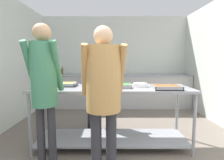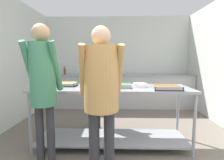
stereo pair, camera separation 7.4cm
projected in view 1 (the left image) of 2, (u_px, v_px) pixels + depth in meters
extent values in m
cube|color=silver|center=(115.00, 61.00, 5.35)|extent=(4.39, 0.06, 2.65)
cube|color=silver|center=(1.00, 62.00, 3.26)|extent=(0.06, 4.32, 2.65)
cube|color=#A8A8A8|center=(115.00, 91.00, 5.08)|extent=(4.23, 0.62, 0.89)
cube|color=gray|center=(115.00, 75.00, 5.03)|extent=(4.23, 0.65, 0.04)
cube|color=black|center=(88.00, 75.00, 5.03)|extent=(0.56, 0.39, 0.02)
cube|color=gray|center=(112.00, 88.00, 2.69)|extent=(2.39, 0.75, 0.04)
cube|color=gray|center=(112.00, 138.00, 2.78)|extent=(2.31, 0.67, 0.02)
cylinder|color=gray|center=(30.00, 125.00, 2.42)|extent=(0.04, 0.04, 0.90)
cylinder|color=gray|center=(194.00, 125.00, 2.42)|extent=(0.04, 0.04, 0.90)
cylinder|color=gray|center=(47.00, 112.00, 3.07)|extent=(0.04, 0.04, 0.90)
cylinder|color=gray|center=(177.00, 112.00, 3.07)|extent=(0.04, 0.04, 0.90)
cube|color=gray|center=(64.00, 86.00, 2.81)|extent=(0.39, 0.27, 0.01)
cube|color=gold|center=(64.00, 84.00, 2.81)|extent=(0.37, 0.25, 0.04)
cube|color=gray|center=(61.00, 85.00, 2.68)|extent=(0.39, 0.01, 0.05)
cube|color=gray|center=(66.00, 83.00, 2.94)|extent=(0.39, 0.01, 0.05)
cube|color=gray|center=(52.00, 84.00, 2.81)|extent=(0.01, 0.27, 0.05)
cube|color=gray|center=(76.00, 84.00, 2.81)|extent=(0.01, 0.27, 0.05)
cylinder|color=gray|center=(90.00, 83.00, 2.87)|extent=(0.24, 0.24, 0.07)
cylinder|color=#B7472D|center=(90.00, 82.00, 2.87)|extent=(0.22, 0.22, 0.01)
cylinder|color=black|center=(102.00, 82.00, 2.87)|extent=(0.14, 0.02, 0.02)
cube|color=gray|center=(117.00, 87.00, 2.67)|extent=(0.41, 0.30, 0.01)
cube|color=#387A38|center=(117.00, 85.00, 2.67)|extent=(0.39, 0.27, 0.04)
cube|color=gray|center=(117.00, 87.00, 2.53)|extent=(0.41, 0.01, 0.05)
cube|color=gray|center=(117.00, 84.00, 2.81)|extent=(0.41, 0.01, 0.05)
cube|color=gray|center=(104.00, 86.00, 2.67)|extent=(0.01, 0.30, 0.05)
cube|color=gray|center=(130.00, 86.00, 2.67)|extent=(0.01, 0.30, 0.05)
cylinder|color=white|center=(140.00, 87.00, 2.72)|extent=(0.23, 0.23, 0.01)
cylinder|color=white|center=(140.00, 86.00, 2.72)|extent=(0.23, 0.23, 0.01)
cylinder|color=white|center=(140.00, 85.00, 2.72)|extent=(0.23, 0.23, 0.01)
cylinder|color=white|center=(140.00, 84.00, 2.71)|extent=(0.22, 0.22, 0.01)
cylinder|color=white|center=(140.00, 83.00, 2.71)|extent=(0.22, 0.22, 0.01)
cube|color=gray|center=(166.00, 89.00, 2.53)|extent=(0.39, 0.34, 0.01)
cube|color=brown|center=(166.00, 87.00, 2.52)|extent=(0.37, 0.31, 0.04)
cube|color=gray|center=(170.00, 89.00, 2.36)|extent=(0.39, 0.01, 0.05)
cube|color=gray|center=(163.00, 85.00, 2.68)|extent=(0.39, 0.01, 0.05)
cube|color=gray|center=(153.00, 87.00, 2.52)|extent=(0.01, 0.34, 0.05)
cube|color=gray|center=(179.00, 87.00, 2.52)|extent=(0.01, 0.34, 0.05)
cylinder|color=#2D2D33|center=(41.00, 138.00, 2.13)|extent=(0.10, 0.10, 0.81)
cylinder|color=#2D2D33|center=(52.00, 138.00, 2.13)|extent=(0.10, 0.10, 0.81)
cylinder|color=#3D7F5B|center=(30.00, 67.00, 2.03)|extent=(0.07, 0.33, 0.61)
cylinder|color=#3D7F5B|center=(57.00, 67.00, 2.03)|extent=(0.07, 0.33, 0.61)
cylinder|color=#3D7F5B|center=(44.00, 74.00, 2.04)|extent=(0.30, 0.30, 0.75)
sphere|color=tan|center=(42.00, 33.00, 1.99)|extent=(0.21, 0.21, 0.21)
cylinder|color=#2D2D33|center=(96.00, 144.00, 2.01)|extent=(0.12, 0.12, 0.78)
cylinder|color=#2D2D33|center=(111.00, 143.00, 2.03)|extent=(0.12, 0.12, 0.78)
cylinder|color=tan|center=(85.00, 71.00, 1.89)|extent=(0.12, 0.33, 0.59)
cylinder|color=tan|center=(121.00, 71.00, 1.95)|extent=(0.12, 0.33, 0.59)
cylinder|color=tan|center=(103.00, 79.00, 1.93)|extent=(0.39, 0.39, 0.72)
sphere|color=tan|center=(103.00, 36.00, 1.88)|extent=(0.21, 0.21, 0.21)
cylinder|color=#2D2D33|center=(97.00, 110.00, 3.44)|extent=(0.10, 0.10, 0.75)
cylinder|color=#2D2D33|center=(90.00, 110.00, 3.46)|extent=(0.10, 0.10, 0.75)
cylinder|color=#4770B2|center=(102.00, 69.00, 3.34)|extent=(0.10, 0.32, 0.56)
cylinder|color=#4770B2|center=(84.00, 69.00, 3.37)|extent=(0.10, 0.32, 0.56)
cylinder|color=#4770B2|center=(93.00, 73.00, 3.37)|extent=(0.32, 0.32, 0.69)
sphere|color=beige|center=(93.00, 50.00, 3.32)|extent=(0.21, 0.21, 0.21)
cylinder|color=brown|center=(62.00, 72.00, 5.08)|extent=(0.06, 0.06, 0.17)
cone|color=brown|center=(62.00, 68.00, 5.06)|extent=(0.05, 0.05, 0.06)
cylinder|color=black|center=(62.00, 66.00, 5.06)|extent=(0.03, 0.03, 0.02)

